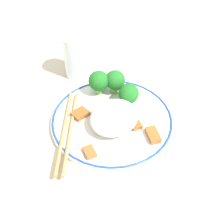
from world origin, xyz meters
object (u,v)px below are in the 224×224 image
chopsticks (67,130)px  drinking_glass (76,56)px  broccoli_back_left (129,94)px  broccoli_back_center (115,81)px  broccoli_back_right (99,81)px  plate (112,120)px

chopsticks → drinking_glass: drinking_glass is taller
broccoli_back_left → chopsticks: bearing=160.3°
broccoli_back_center → drinking_glass: 0.12m
broccoli_back_left → broccoli_back_center: size_ratio=0.89×
broccoli_back_center → drinking_glass: bearing=84.7°
broccoli_back_right → broccoli_back_center: bearing=-46.8°
plate → chopsticks: (-0.08, 0.05, 0.01)m
broccoli_back_left → drinking_glass: size_ratio=0.46×
plate → broccoli_back_center: bearing=31.6°
broccoli_back_right → drinking_glass: 0.10m
broccoli_back_center → broccoli_back_right: broccoli_back_right is taller
broccoli_back_center → chopsticks: 0.16m
broccoli_back_right → drinking_glass: (0.04, 0.10, 0.01)m
broccoli_back_left → drinking_glass: 0.17m
broccoli_back_right → chopsticks: (-0.13, -0.02, -0.03)m
plate → broccoli_back_center: broccoli_back_center is taller
broccoli_back_right → drinking_glass: drinking_glass is taller
broccoli_back_left → plate: bearing=-179.8°
broccoli_back_center → drinking_glass: (0.01, 0.12, 0.01)m
broccoli_back_center → drinking_glass: drinking_glass is taller
plate → broccoli_back_right: broccoli_back_right is taller
plate → broccoli_back_right: (0.05, 0.07, 0.04)m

